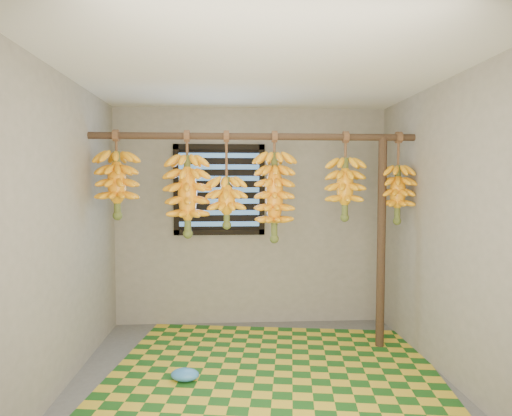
{
  "coord_description": "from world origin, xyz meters",
  "views": [
    {
      "loc": [
        -0.23,
        -3.25,
        1.57
      ],
      "look_at": [
        0.0,
        0.55,
        1.35
      ],
      "focal_mm": 30.0,
      "sensor_mm": 36.0,
      "label": 1
    }
  ],
  "objects": [
    {
      "name": "floor",
      "position": [
        0.0,
        0.0,
        -0.01
      ],
      "size": [
        3.0,
        3.0,
        0.01
      ],
      "primitive_type": "cube",
      "color": "#545454",
      "rests_on": "ground"
    },
    {
      "name": "ceiling",
      "position": [
        0.0,
        0.0,
        2.4
      ],
      "size": [
        3.0,
        3.0,
        0.01
      ],
      "primitive_type": "cube",
      "color": "silver",
      "rests_on": "wall_back"
    },
    {
      "name": "wall_back",
      "position": [
        0.0,
        1.5,
        1.2
      ],
      "size": [
        3.0,
        0.01,
        2.4
      ],
      "primitive_type": "cube",
      "color": "slate",
      "rests_on": "floor"
    },
    {
      "name": "wall_left",
      "position": [
        -1.5,
        0.0,
        1.2
      ],
      "size": [
        0.01,
        3.0,
        2.4
      ],
      "primitive_type": "cube",
      "color": "slate",
      "rests_on": "floor"
    },
    {
      "name": "wall_right",
      "position": [
        1.5,
        0.0,
        1.2
      ],
      "size": [
        0.01,
        3.0,
        2.4
      ],
      "primitive_type": "cube",
      "color": "slate",
      "rests_on": "floor"
    },
    {
      "name": "window",
      "position": [
        -0.35,
        1.48,
        1.5
      ],
      "size": [
        1.0,
        0.04,
        1.0
      ],
      "color": "black",
      "rests_on": "wall_back"
    },
    {
      "name": "hanging_pole",
      "position": [
        0.0,
        0.7,
        2.0
      ],
      "size": [
        3.0,
        0.06,
        0.06
      ],
      "primitive_type": "cylinder",
      "rotation": [
        0.0,
        1.57,
        0.0
      ],
      "color": "#453020",
      "rests_on": "wall_left"
    },
    {
      "name": "support_post",
      "position": [
        1.2,
        0.7,
        1.0
      ],
      "size": [
        0.08,
        0.08,
        2.0
      ],
      "primitive_type": "cylinder",
      "color": "#453020",
      "rests_on": "floor"
    },
    {
      "name": "woven_mat",
      "position": [
        0.13,
        0.21,
        0.01
      ],
      "size": [
        2.97,
        2.51,
        0.01
      ],
      "primitive_type": "cube",
      "rotation": [
        0.0,
        0.0,
        -0.14
      ],
      "color": "#194F17",
      "rests_on": "floor"
    },
    {
      "name": "plastic_bag",
      "position": [
        -0.59,
        0.08,
        0.06
      ],
      "size": [
        0.25,
        0.2,
        0.09
      ],
      "primitive_type": "ellipsoid",
      "rotation": [
        0.0,
        0.0,
        -0.15
      ],
      "color": "#367FCC",
      "rests_on": "woven_mat"
    },
    {
      "name": "banana_bunch_a",
      "position": [
        -1.25,
        0.7,
        1.56
      ],
      "size": [
        0.35,
        0.35,
        0.79
      ],
      "color": "brown",
      "rests_on": "hanging_pole"
    },
    {
      "name": "banana_bunch_b",
      "position": [
        -0.62,
        0.7,
        1.46
      ],
      "size": [
        0.39,
        0.39,
        0.96
      ],
      "color": "brown",
      "rests_on": "hanging_pole"
    },
    {
      "name": "banana_bunch_c",
      "position": [
        -0.26,
        0.7,
        1.4
      ],
      "size": [
        0.36,
        0.36,
        0.89
      ],
      "color": "brown",
      "rests_on": "hanging_pole"
    },
    {
      "name": "banana_bunch_d",
      "position": [
        0.18,
        0.7,
        1.44
      ],
      "size": [
        0.36,
        0.36,
        1.02
      ],
      "color": "brown",
      "rests_on": "hanging_pole"
    },
    {
      "name": "banana_bunch_e",
      "position": [
        0.85,
        0.7,
        1.52
      ],
      "size": [
        0.34,
        0.34,
        0.82
      ],
      "color": "brown",
      "rests_on": "hanging_pole"
    },
    {
      "name": "banana_bunch_f",
      "position": [
        1.35,
        0.7,
        1.47
      ],
      "size": [
        0.31,
        0.31,
        0.86
      ],
      "color": "brown",
      "rests_on": "hanging_pole"
    }
  ]
}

